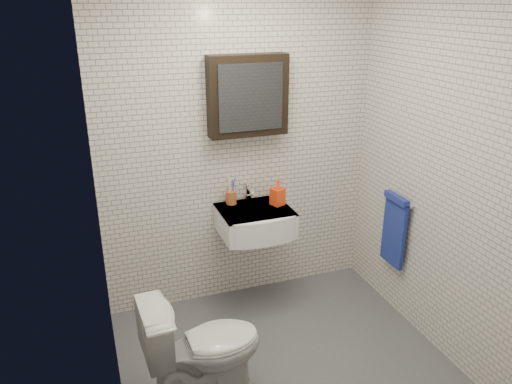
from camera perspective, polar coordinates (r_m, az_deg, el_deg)
ground at (r=3.68m, az=3.38°, el=-18.88°), size 2.20×2.00×0.01m
room_shell at (r=2.96m, az=3.99°, el=3.32°), size 2.22×2.02×2.51m
washbasin at (r=3.87m, az=0.06°, el=-3.45°), size 0.55×0.50×0.20m
faucet at (r=3.97m, az=-0.89°, el=-0.22°), size 0.06×0.20×0.15m
mirror_cabinet at (r=3.75m, az=-0.94°, el=10.93°), size 0.60×0.15×0.60m
towel_rail at (r=4.00m, az=15.53°, el=-3.89°), size 0.09×0.30×0.58m
toothbrush_cup at (r=3.95m, az=-2.84°, el=-0.54°), size 0.11×0.11×0.23m
soap_bottle at (r=3.91m, az=2.49°, el=-0.05°), size 0.12×0.12×0.21m
toilet at (r=3.23m, az=-6.08°, el=-17.26°), size 0.75×0.45×0.74m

